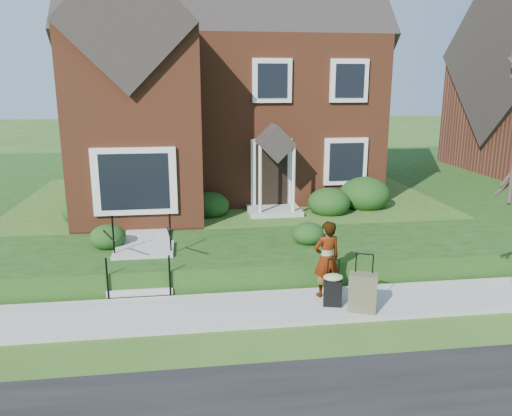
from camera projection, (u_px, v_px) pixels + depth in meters
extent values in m
plane|color=#2D5119|center=(261.00, 310.00, 10.22)|extent=(120.00, 120.00, 0.00)
cube|color=#9E9B93|center=(261.00, 308.00, 10.21)|extent=(60.00, 1.60, 0.08)
cube|color=#19380F|center=(317.00, 186.00, 21.15)|extent=(44.00, 20.00, 0.60)
cube|color=#9E9B93|center=(152.00, 221.00, 14.55)|extent=(1.20, 6.00, 0.06)
cube|color=brown|center=(223.00, 116.00, 19.04)|extent=(10.00, 8.00, 5.40)
cube|color=brown|center=(136.00, 128.00, 14.05)|extent=(3.60, 2.40, 5.40)
cube|color=silver|center=(135.00, 181.00, 13.26)|extent=(2.20, 0.30, 1.80)
cube|color=black|center=(271.00, 177.00, 15.69)|extent=(1.00, 0.12, 2.10)
cube|color=black|center=(346.00, 161.00, 15.90)|extent=(1.40, 0.10, 1.50)
cube|color=#9E9B93|center=(140.00, 290.00, 10.82)|extent=(1.40, 0.30, 0.15)
cube|color=#9E9B93|center=(141.00, 279.00, 11.07)|extent=(1.40, 0.30, 0.15)
cube|color=#9E9B93|center=(142.00, 268.00, 11.32)|extent=(1.40, 0.30, 0.15)
cube|color=#9E9B93|center=(143.00, 257.00, 11.57)|extent=(1.40, 0.30, 0.15)
cube|color=#9E9B93|center=(145.00, 249.00, 12.10)|extent=(1.40, 0.80, 0.15)
cylinder|color=black|center=(107.00, 278.00, 10.50)|extent=(0.04, 0.04, 0.90)
cylinder|color=black|center=(113.00, 234.00, 11.51)|extent=(0.04, 0.04, 0.90)
cylinder|color=black|center=(170.00, 275.00, 10.67)|extent=(0.04, 0.04, 0.90)
cylinder|color=black|center=(170.00, 232.00, 11.68)|extent=(0.04, 0.04, 0.90)
ellipsoid|color=black|center=(83.00, 207.00, 14.45)|extent=(1.21, 1.21, 0.85)
ellipsoid|color=black|center=(210.00, 203.00, 15.09)|extent=(1.17, 1.17, 0.82)
ellipsoid|color=black|center=(329.00, 200.00, 15.30)|extent=(1.30, 1.30, 0.91)
ellipsoid|color=black|center=(365.00, 191.00, 16.02)|extent=(1.63, 1.63, 1.14)
ellipsoid|color=black|center=(108.00, 235.00, 12.24)|extent=(0.88, 0.88, 0.62)
ellipsoid|color=black|center=(308.00, 232.00, 12.57)|extent=(0.82, 0.82, 0.58)
imported|color=#999999|center=(327.00, 259.00, 10.54)|extent=(0.68, 0.52, 1.66)
cube|color=black|center=(333.00, 293.00, 10.19)|extent=(0.41, 0.29, 0.56)
cylinder|color=black|center=(334.00, 261.00, 10.02)|extent=(0.22, 0.08, 0.03)
cylinder|color=black|center=(328.00, 271.00, 10.06)|extent=(0.02, 0.02, 0.42)
cylinder|color=black|center=(339.00, 270.00, 10.09)|extent=(0.02, 0.02, 0.42)
cylinder|color=black|center=(326.00, 304.00, 10.23)|extent=(0.05, 0.07, 0.06)
cylinder|color=black|center=(338.00, 304.00, 10.27)|extent=(0.05, 0.07, 0.06)
ellipsoid|color=#85AE63|center=(333.00, 277.00, 10.11)|extent=(0.48, 0.43, 0.13)
cube|color=brown|center=(363.00, 293.00, 9.92)|extent=(0.62, 0.49, 0.79)
cylinder|color=black|center=(365.00, 255.00, 9.73)|extent=(0.32, 0.15, 0.03)
cylinder|color=black|center=(356.00, 265.00, 9.75)|extent=(0.02, 0.02, 0.38)
cylinder|color=black|center=(372.00, 264.00, 9.80)|extent=(0.02, 0.02, 0.38)
cylinder|color=black|center=(352.00, 310.00, 9.98)|extent=(0.06, 0.07, 0.06)
cylinder|color=black|center=(371.00, 309.00, 10.03)|extent=(0.06, 0.07, 0.06)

